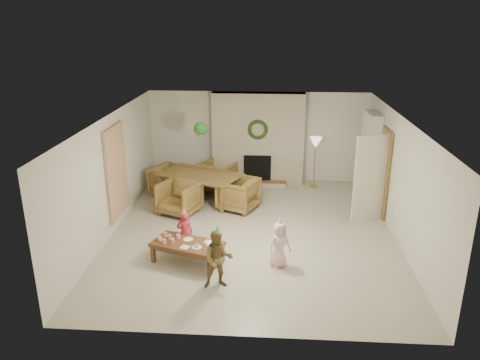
# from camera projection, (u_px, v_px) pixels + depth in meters

# --- Properties ---
(floor) EXTENTS (7.00, 7.00, 0.00)m
(floor) POSITION_uv_depth(u_px,v_px,m) (253.00, 232.00, 10.10)
(floor) COLOR #B7B29E
(floor) RESTS_ON ground
(ceiling) EXTENTS (7.00, 7.00, 0.00)m
(ceiling) POSITION_uv_depth(u_px,v_px,m) (254.00, 118.00, 9.28)
(ceiling) COLOR white
(ceiling) RESTS_ON wall_back
(wall_back) EXTENTS (7.00, 0.00, 7.00)m
(wall_back) POSITION_uv_depth(u_px,v_px,m) (258.00, 137.00, 12.99)
(wall_back) COLOR silver
(wall_back) RESTS_ON floor
(wall_front) EXTENTS (7.00, 0.00, 7.00)m
(wall_front) POSITION_uv_depth(u_px,v_px,m) (243.00, 261.00, 6.40)
(wall_front) COLOR silver
(wall_front) RESTS_ON floor
(wall_left) EXTENTS (0.00, 7.00, 7.00)m
(wall_left) POSITION_uv_depth(u_px,v_px,m) (112.00, 175.00, 9.88)
(wall_left) COLOR silver
(wall_left) RESTS_ON floor
(wall_right) EXTENTS (0.00, 7.00, 7.00)m
(wall_right) POSITION_uv_depth(u_px,v_px,m) (400.00, 181.00, 9.50)
(wall_right) COLOR silver
(wall_right) RESTS_ON floor
(fireplace_mass) EXTENTS (2.50, 0.40, 2.50)m
(fireplace_mass) POSITION_uv_depth(u_px,v_px,m) (258.00, 138.00, 12.80)
(fireplace_mass) COLOR #4D1416
(fireplace_mass) RESTS_ON floor
(fireplace_hearth) EXTENTS (1.60, 0.30, 0.12)m
(fireplace_hearth) POSITION_uv_depth(u_px,v_px,m) (257.00, 184.00, 12.86)
(fireplace_hearth) COLOR brown
(fireplace_hearth) RESTS_ON floor
(fireplace_firebox) EXTENTS (0.75, 0.12, 0.75)m
(fireplace_firebox) POSITION_uv_depth(u_px,v_px,m) (257.00, 168.00, 12.89)
(fireplace_firebox) COLOR black
(fireplace_firebox) RESTS_ON floor
(fireplace_wreath) EXTENTS (0.54, 0.10, 0.54)m
(fireplace_wreath) POSITION_uv_depth(u_px,v_px,m) (258.00, 130.00, 12.48)
(fireplace_wreath) COLOR #1C3915
(fireplace_wreath) RESTS_ON fireplace_mass
(floor_lamp_base) EXTENTS (0.26, 0.26, 0.03)m
(floor_lamp_base) POSITION_uv_depth(u_px,v_px,m) (313.00, 186.00, 12.83)
(floor_lamp_base) COLOR gold
(floor_lamp_base) RESTS_ON floor
(floor_lamp_post) EXTENTS (0.03, 0.03, 1.24)m
(floor_lamp_post) POSITION_uv_depth(u_px,v_px,m) (315.00, 164.00, 12.62)
(floor_lamp_post) COLOR gold
(floor_lamp_post) RESTS_ON floor
(floor_lamp_shade) EXTENTS (0.33, 0.33, 0.28)m
(floor_lamp_shade) POSITION_uv_depth(u_px,v_px,m) (316.00, 142.00, 12.42)
(floor_lamp_shade) COLOR beige
(floor_lamp_shade) RESTS_ON floor_lamp_post
(bookshelf_carcass) EXTENTS (0.30, 1.00, 2.20)m
(bookshelf_carcass) POSITION_uv_depth(u_px,v_px,m) (370.00, 156.00, 11.73)
(bookshelf_carcass) COLOR white
(bookshelf_carcass) RESTS_ON floor
(bookshelf_shelf_a) EXTENTS (0.30, 0.92, 0.03)m
(bookshelf_shelf_a) POSITION_uv_depth(u_px,v_px,m) (366.00, 180.00, 11.95)
(bookshelf_shelf_a) COLOR white
(bookshelf_shelf_a) RESTS_ON bookshelf_carcass
(bookshelf_shelf_b) EXTENTS (0.30, 0.92, 0.03)m
(bookshelf_shelf_b) POSITION_uv_depth(u_px,v_px,m) (368.00, 165.00, 11.81)
(bookshelf_shelf_b) COLOR white
(bookshelf_shelf_b) RESTS_ON bookshelf_carcass
(bookshelf_shelf_c) EXTENTS (0.30, 0.92, 0.03)m
(bookshelf_shelf_c) POSITION_uv_depth(u_px,v_px,m) (369.00, 150.00, 11.68)
(bookshelf_shelf_c) COLOR white
(bookshelf_shelf_c) RESTS_ON bookshelf_carcass
(bookshelf_shelf_d) EXTENTS (0.30, 0.92, 0.03)m
(bookshelf_shelf_d) POSITION_uv_depth(u_px,v_px,m) (371.00, 135.00, 11.55)
(bookshelf_shelf_d) COLOR white
(bookshelf_shelf_d) RESTS_ON bookshelf_carcass
(books_row_lower) EXTENTS (0.20, 0.40, 0.24)m
(books_row_lower) POSITION_uv_depth(u_px,v_px,m) (367.00, 177.00, 11.76)
(books_row_lower) COLOR red
(books_row_lower) RESTS_ON bookshelf_shelf_a
(books_row_mid) EXTENTS (0.20, 0.44, 0.24)m
(books_row_mid) POSITION_uv_depth(u_px,v_px,m) (367.00, 160.00, 11.82)
(books_row_mid) COLOR #295F98
(books_row_mid) RESTS_ON bookshelf_shelf_b
(books_row_upper) EXTENTS (0.20, 0.36, 0.22)m
(books_row_upper) POSITION_uv_depth(u_px,v_px,m) (370.00, 146.00, 11.55)
(books_row_upper) COLOR #A86624
(books_row_upper) RESTS_ON bookshelf_shelf_c
(door_frame) EXTENTS (0.05, 0.86, 2.04)m
(door_frame) POSITION_uv_depth(u_px,v_px,m) (384.00, 173.00, 10.71)
(door_frame) COLOR brown
(door_frame) RESTS_ON floor
(door_leaf) EXTENTS (0.77, 0.32, 2.00)m
(door_leaf) POSITION_uv_depth(u_px,v_px,m) (370.00, 179.00, 10.39)
(door_leaf) COLOR beige
(door_leaf) RESTS_ON floor
(curtain_panel) EXTENTS (0.06, 1.20, 2.00)m
(curtain_panel) POSITION_uv_depth(u_px,v_px,m) (116.00, 172.00, 10.06)
(curtain_panel) COLOR beige
(curtain_panel) RESTS_ON wall_left
(dining_table) EXTENTS (2.29, 1.85, 0.71)m
(dining_table) POSITION_uv_depth(u_px,v_px,m) (199.00, 188.00, 11.70)
(dining_table) COLOR brown
(dining_table) RESTS_ON floor
(dining_chair_near) EXTENTS (1.11, 1.12, 0.78)m
(dining_chair_near) POSITION_uv_depth(u_px,v_px,m) (179.00, 198.00, 10.96)
(dining_chair_near) COLOR brown
(dining_chair_near) RESTS_ON floor
(dining_chair_far) EXTENTS (1.11, 1.12, 0.78)m
(dining_chair_far) POSITION_uv_depth(u_px,v_px,m) (217.00, 176.00, 12.42)
(dining_chair_far) COLOR brown
(dining_chair_far) RESTS_ON floor
(dining_chair_left) EXTENTS (1.12, 1.11, 0.78)m
(dining_chair_left) POSITION_uv_depth(u_px,v_px,m) (171.00, 181.00, 12.08)
(dining_chair_left) COLOR brown
(dining_chair_left) RESTS_ON floor
(dining_chair_right) EXTENTS (1.12, 1.11, 0.78)m
(dining_chair_right) POSITION_uv_depth(u_px,v_px,m) (238.00, 194.00, 11.20)
(dining_chair_right) COLOR brown
(dining_chair_right) RESTS_ON floor
(hanging_plant_cord) EXTENTS (0.01, 0.01, 0.70)m
(hanging_plant_cord) POSITION_uv_depth(u_px,v_px,m) (200.00, 119.00, 10.89)
(hanging_plant_cord) COLOR tan
(hanging_plant_cord) RESTS_ON ceiling
(hanging_plant_pot) EXTENTS (0.16, 0.16, 0.12)m
(hanging_plant_pot) POSITION_uv_depth(u_px,v_px,m) (201.00, 134.00, 11.00)
(hanging_plant_pot) COLOR olive
(hanging_plant_pot) RESTS_ON hanging_plant_cord
(hanging_plant_foliage) EXTENTS (0.32, 0.32, 0.32)m
(hanging_plant_foliage) POSITION_uv_depth(u_px,v_px,m) (201.00, 129.00, 10.96)
(hanging_plant_foliage) COLOR #194C1C
(hanging_plant_foliage) RESTS_ON hanging_plant_pot
(coffee_table_top) EXTENTS (1.46, 1.05, 0.06)m
(coffee_table_top) POSITION_uv_depth(u_px,v_px,m) (187.00, 244.00, 8.76)
(coffee_table_top) COLOR brown
(coffee_table_top) RESTS_ON floor
(coffee_table_apron) EXTENTS (1.33, 0.92, 0.08)m
(coffee_table_apron) POSITION_uv_depth(u_px,v_px,m) (188.00, 247.00, 8.79)
(coffee_table_apron) COLOR brown
(coffee_table_apron) RESTS_ON floor
(coffee_leg_fl) EXTENTS (0.09, 0.09, 0.34)m
(coffee_leg_fl) POSITION_uv_depth(u_px,v_px,m) (153.00, 254.00, 8.82)
(coffee_leg_fl) COLOR brown
(coffee_leg_fl) RESTS_ON floor
(coffee_leg_fr) EXTENTS (0.09, 0.09, 0.34)m
(coffee_leg_fr) POSITION_uv_depth(u_px,v_px,m) (210.00, 266.00, 8.38)
(coffee_leg_fr) COLOR brown
(coffee_leg_fr) RESTS_ON floor
(coffee_leg_bl) EXTENTS (0.09, 0.09, 0.34)m
(coffee_leg_bl) POSITION_uv_depth(u_px,v_px,m) (168.00, 242.00, 9.28)
(coffee_leg_bl) COLOR brown
(coffee_leg_bl) RESTS_ON floor
(coffee_leg_br) EXTENTS (0.09, 0.09, 0.34)m
(coffee_leg_br) POSITION_uv_depth(u_px,v_px,m) (222.00, 253.00, 8.84)
(coffee_leg_br) COLOR brown
(coffee_leg_br) RESTS_ON floor
(cup_a) EXTENTS (0.09, 0.09, 0.09)m
(cup_a) POSITION_uv_depth(u_px,v_px,m) (160.00, 239.00, 8.79)
(cup_a) COLOR white
(cup_a) RESTS_ON coffee_table_top
(cup_b) EXTENTS (0.09, 0.09, 0.09)m
(cup_b) POSITION_uv_depth(u_px,v_px,m) (165.00, 235.00, 8.97)
(cup_b) COLOR white
(cup_b) RESTS_ON coffee_table_top
(cup_c) EXTENTS (0.09, 0.09, 0.09)m
(cup_c) POSITION_uv_depth(u_px,v_px,m) (164.00, 241.00, 8.70)
(cup_c) COLOR white
(cup_c) RESTS_ON coffee_table_top
(cup_d) EXTENTS (0.09, 0.09, 0.09)m
(cup_d) POSITION_uv_depth(u_px,v_px,m) (170.00, 237.00, 8.88)
(cup_d) COLOR white
(cup_d) RESTS_ON coffee_table_top
(cup_e) EXTENTS (0.09, 0.09, 0.09)m
(cup_e) POSITION_uv_depth(u_px,v_px,m) (173.00, 241.00, 8.72)
(cup_e) COLOR white
(cup_e) RESTS_ON coffee_table_top
(cup_f) EXTENTS (0.09, 0.09, 0.09)m
(cup_f) POSITION_uv_depth(u_px,v_px,m) (178.00, 236.00, 8.90)
(cup_f) COLOR white
(cup_f) RESTS_ON coffee_table_top
(plate_a) EXTENTS (0.23, 0.23, 0.01)m
(plate_a) POSITION_uv_depth(u_px,v_px,m) (188.00, 239.00, 8.87)
(plate_a) COLOR white
(plate_a) RESTS_ON coffee_table_top
(plate_b) EXTENTS (0.23, 0.23, 0.01)m
(plate_b) POSITION_uv_depth(u_px,v_px,m) (197.00, 247.00, 8.57)
(plate_b) COLOR white
(plate_b) RESTS_ON coffee_table_top
(plate_c) EXTENTS (0.23, 0.23, 0.01)m
(plate_c) POSITION_uv_depth(u_px,v_px,m) (211.00, 245.00, 8.67)
(plate_c) COLOR white
(plate_c) RESTS_ON coffee_table_top
(food_scoop) EXTENTS (0.09, 0.09, 0.07)m
(food_scoop) POSITION_uv_depth(u_px,v_px,m) (197.00, 245.00, 8.56)
(food_scoop) COLOR tan
(food_scoop) RESTS_ON plate_b
(napkin_left) EXTENTS (0.19, 0.19, 0.01)m
(napkin_left) POSITION_uv_depth(u_px,v_px,m) (185.00, 247.00, 8.57)
(napkin_left) COLOR #FFBCBB
(napkin_left) RESTS_ON coffee_table_top
(napkin_right) EXTENTS (0.19, 0.19, 0.01)m
(napkin_right) POSITION_uv_depth(u_px,v_px,m) (209.00, 242.00, 8.78)
(napkin_right) COLOR #FFBCBB
(napkin_right) RESTS_ON coffee_table_top
(child_red) EXTENTS (0.33, 0.24, 0.86)m
(child_red) POSITION_uv_depth(u_px,v_px,m) (185.00, 233.00, 9.11)
(child_red) COLOR #B82736
(child_red) RESTS_ON floor
(party_hat_red) EXTENTS (0.14, 0.14, 0.16)m
(party_hat_red) POSITION_uv_depth(u_px,v_px,m) (184.00, 211.00, 8.95)
(party_hat_red) COLOR gold
(party_hat_red) RESTS_ON child_red
(child_plaid) EXTENTS (0.58, 0.49, 1.04)m
(child_plaid) POSITION_uv_depth(u_px,v_px,m) (218.00, 259.00, 7.91)
(child_plaid) COLOR brown
(child_plaid) RESTS_ON floor
(party_hat_plaid) EXTENTS (0.14, 0.14, 0.17)m
(party_hat_plaid) POSITION_uv_depth(u_px,v_px,m) (218.00, 229.00, 7.72)
(party_hat_plaid) COLOR #55C66E
(party_hat_plaid) RESTS_ON child_plaid
(child_pink) EXTENTS (0.51, 0.46, 0.88)m
(child_pink) POSITION_uv_depth(u_px,v_px,m) (279.00, 244.00, 8.60)
(child_pink) COLOR #FFCBCF
(child_pink) RESTS_ON floor
(party_hat_pink) EXTENTS (0.15, 0.15, 0.16)m
(party_hat_pink) POSITION_uv_depth(u_px,v_px,m) (280.00, 221.00, 8.44)
(party_hat_pink) COLOR silver
(party_hat_pink) RESTS_ON child_pink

